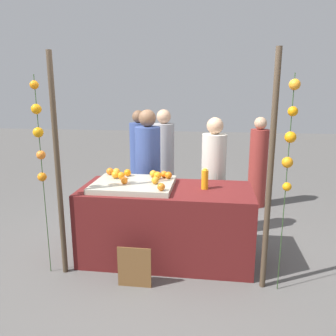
{
  "coord_description": "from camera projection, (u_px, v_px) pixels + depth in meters",
  "views": [
    {
      "loc": [
        0.52,
        -3.67,
        1.97
      ],
      "look_at": [
        0.0,
        0.15,
        1.06
      ],
      "focal_mm": 36.27,
      "sensor_mm": 36.0,
      "label": 1
    }
  ],
  "objects": [
    {
      "name": "orange_8",
      "position": [
        121.0,
        176.0,
        4.01
      ],
      "size": [
        0.08,
        0.08,
        0.08
      ],
      "primitive_type": "sphere",
      "color": "orange",
      "rests_on": "orange_tray"
    },
    {
      "name": "juice_bottle",
      "position": [
        205.0,
        179.0,
        3.8
      ],
      "size": [
        0.08,
        0.08,
        0.24
      ],
      "color": "orange",
      "rests_on": "stall_counter"
    },
    {
      "name": "orange_2",
      "position": [
        155.0,
        180.0,
        3.8
      ],
      "size": [
        0.08,
        0.08,
        0.08
      ],
      "primitive_type": "sphere",
      "color": "orange",
      "rests_on": "orange_tray"
    },
    {
      "name": "orange_6",
      "position": [
        124.0,
        181.0,
        3.8
      ],
      "size": [
        0.08,
        0.08,
        0.08
      ],
      "primitive_type": "sphere",
      "color": "orange",
      "rests_on": "orange_tray"
    },
    {
      "name": "orange_0",
      "position": [
        161.0,
        187.0,
        3.55
      ],
      "size": [
        0.08,
        0.08,
        0.08
      ],
      "primitive_type": "sphere",
      "color": "orange",
      "rests_on": "orange_tray"
    },
    {
      "name": "crowd_person_1",
      "position": [
        258.0,
        165.0,
        5.68
      ],
      "size": [
        0.3,
        0.3,
        1.51
      ],
      "color": "maroon",
      "rests_on": "ground_plane"
    },
    {
      "name": "vendor_right",
      "position": [
        213.0,
        182.0,
        4.52
      ],
      "size": [
        0.32,
        0.32,
        1.61
      ],
      "color": "beige",
      "rests_on": "ground_plane"
    },
    {
      "name": "orange_1",
      "position": [
        168.0,
        175.0,
        4.01
      ],
      "size": [
        0.09,
        0.09,
        0.09
      ],
      "primitive_type": "sphere",
      "color": "orange",
      "rests_on": "orange_tray"
    },
    {
      "name": "canopy_post_left",
      "position": [
        58.0,
        169.0,
        3.47
      ],
      "size": [
        0.06,
        0.06,
        2.32
      ],
      "primitive_type": "cylinder",
      "color": "#473828",
      "rests_on": "ground_plane"
    },
    {
      "name": "orange_7",
      "position": [
        158.0,
        175.0,
        4.0
      ],
      "size": [
        0.09,
        0.09,
        0.09
      ],
      "primitive_type": "sphere",
      "color": "orange",
      "rests_on": "orange_tray"
    },
    {
      "name": "garland_strand_left",
      "position": [
        39.0,
        134.0,
        3.39
      ],
      "size": [
        0.11,
        0.11,
        2.1
      ],
      "color": "#2D4C23",
      "rests_on": "ground_plane"
    },
    {
      "name": "garland_strand_right",
      "position": [
        290.0,
        136.0,
        3.05
      ],
      "size": [
        0.11,
        0.11,
        2.1
      ],
      "color": "#2D4C23",
      "rests_on": "ground_plane"
    },
    {
      "name": "orange_5",
      "position": [
        128.0,
        173.0,
        4.14
      ],
      "size": [
        0.09,
        0.09,
        0.09
      ],
      "primitive_type": "sphere",
      "color": "orange",
      "rests_on": "orange_tray"
    },
    {
      "name": "orange_4",
      "position": [
        115.0,
        175.0,
        4.03
      ],
      "size": [
        0.09,
        0.09,
        0.09
      ],
      "primitive_type": "sphere",
      "color": "orange",
      "rests_on": "orange_tray"
    },
    {
      "name": "crowd_person_0",
      "position": [
        139.0,
        160.0,
        5.95
      ],
      "size": [
        0.32,
        0.32,
        1.6
      ],
      "color": "#384C8C",
      "rests_on": "ground_plane"
    },
    {
      "name": "orange_10",
      "position": [
        153.0,
        174.0,
        4.09
      ],
      "size": [
        0.09,
        0.09,
        0.09
      ],
      "primitive_type": "sphere",
      "color": "orange",
      "rests_on": "orange_tray"
    },
    {
      "name": "orange_9",
      "position": [
        117.0,
        172.0,
        4.17
      ],
      "size": [
        0.09,
        0.09,
        0.09
      ],
      "primitive_type": "sphere",
      "color": "orange",
      "rests_on": "orange_tray"
    },
    {
      "name": "orange_3",
      "position": [
        110.0,
        171.0,
        4.19
      ],
      "size": [
        0.09,
        0.09,
        0.09
      ],
      "primitive_type": "sphere",
      "color": "orange",
      "rests_on": "orange_tray"
    },
    {
      "name": "stall_counter",
      "position": [
        166.0,
        223.0,
        3.96
      ],
      "size": [
        1.95,
        0.87,
        0.86
      ],
      "primitive_type": "cube",
      "color": "#5B1919",
      "rests_on": "ground_plane"
    },
    {
      "name": "canopy_post_right",
      "position": [
        270.0,
        176.0,
        3.2
      ],
      "size": [
        0.06,
        0.06,
        2.32
      ],
      "primitive_type": "cylinder",
      "color": "#473828",
      "rests_on": "ground_plane"
    },
    {
      "name": "chalkboard_sign",
      "position": [
        135.0,
        268.0,
        3.41
      ],
      "size": [
        0.34,
        0.03,
        0.44
      ],
      "color": "brown",
      "rests_on": "ground_plane"
    },
    {
      "name": "crowd_person_2",
      "position": [
        164.0,
        165.0,
        5.46
      ],
      "size": [
        0.33,
        0.33,
        1.65
      ],
      "color": "#99999E",
      "rests_on": "ground_plane"
    },
    {
      "name": "orange_11",
      "position": [
        164.0,
        174.0,
        4.07
      ],
      "size": [
        0.08,
        0.08,
        0.08
      ],
      "primitive_type": "sphere",
      "color": "orange",
      "rests_on": "orange_tray"
    },
    {
      "name": "orange_tray",
      "position": [
        134.0,
        185.0,
        3.89
      ],
      "size": [
        0.91,
        0.73,
        0.06
      ],
      "primitive_type": "cube",
      "color": "#B2AD99",
      "rests_on": "stall_counter"
    },
    {
      "name": "ground_plane",
      "position": [
        166.0,
        257.0,
        4.06
      ],
      "size": [
        24.0,
        24.0,
        0.0
      ],
      "primitive_type": "plane",
      "color": "#565451"
    },
    {
      "name": "vendor_left",
      "position": [
        148.0,
        176.0,
        4.64
      ],
      "size": [
        0.34,
        0.34,
        1.7
      ],
      "color": "#384C8C",
      "rests_on": "ground_plane"
    }
  ]
}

